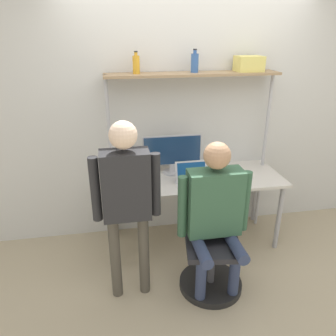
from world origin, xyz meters
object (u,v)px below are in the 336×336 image
at_px(bottle_blue, 195,63).
at_px(storage_box, 249,64).
at_px(laptop, 192,178).
at_px(cell_phone, 219,181).
at_px(office_chair, 211,258).
at_px(bottle_amber, 136,64).
at_px(person_seated, 215,209).
at_px(monitor, 172,153).
at_px(person_standing, 126,193).

height_order(bottle_blue, storage_box, bottle_blue).
xyz_separation_m(laptop, storage_box, (0.63, 0.34, 1.03)).
relative_size(cell_phone, office_chair, 0.16).
height_order(bottle_blue, bottle_amber, bottle_blue).
relative_size(laptop, bottle_amber, 1.59).
bearing_deg(bottle_amber, person_seated, -60.59).
xyz_separation_m(monitor, storage_box, (0.76, 0.03, 0.86)).
height_order(monitor, person_seated, person_seated).
bearing_deg(laptop, bottle_blue, 76.84).
relative_size(person_standing, bottle_blue, 7.26).
bearing_deg(person_standing, cell_phone, 29.40).
relative_size(office_chair, bottle_amber, 4.63).
bearing_deg(office_chair, bottle_amber, 120.95).
bearing_deg(office_chair, person_seated, -98.14).
bearing_deg(cell_phone, bottle_blue, 121.20).
bearing_deg(storage_box, bottle_blue, -180.00).
distance_m(monitor, laptop, 0.38).
bearing_deg(cell_phone, person_standing, -150.60).
distance_m(monitor, person_seated, 0.93).
xyz_separation_m(office_chair, storage_box, (0.57, 0.88, 1.56)).
bearing_deg(monitor, person_standing, -122.20).
distance_m(cell_phone, person_standing, 1.10).
height_order(person_seated, person_standing, person_standing).
xyz_separation_m(cell_phone, office_chair, (-0.23, -0.55, -0.48)).
relative_size(person_standing, bottle_amber, 7.79).
distance_m(laptop, storage_box, 1.25).
relative_size(cell_phone, person_seated, 0.11).
distance_m(monitor, storage_box, 1.15).
xyz_separation_m(person_seated, bottle_amber, (-0.52, 0.93, 1.05)).
bearing_deg(person_seated, bottle_blue, 87.96).
xyz_separation_m(laptop, person_standing, (-0.66, -0.53, 0.16)).
bearing_deg(storage_box, monitor, -177.86).
height_order(bottle_amber, storage_box, bottle_amber).
xyz_separation_m(office_chair, person_standing, (-0.72, 0.02, 0.70)).
height_order(office_chair, person_standing, person_standing).
bearing_deg(laptop, office_chair, -84.53).
relative_size(person_seated, storage_box, 5.39).
xyz_separation_m(bottle_blue, storage_box, (0.55, 0.00, -0.02)).
relative_size(monitor, person_standing, 0.39).
bearing_deg(monitor, storage_box, 2.14).
height_order(monitor, office_chair, monitor).
height_order(cell_phone, storage_box, storage_box).
bearing_deg(bottle_blue, laptop, -103.16).
height_order(laptop, bottle_amber, bottle_amber).
height_order(person_standing, bottle_amber, bottle_amber).
xyz_separation_m(monitor, cell_phone, (0.42, -0.30, -0.22)).
bearing_deg(storage_box, person_standing, -146.20).
bearing_deg(cell_phone, storage_box, 43.79).
relative_size(laptop, office_chair, 0.34).
xyz_separation_m(office_chair, bottle_blue, (0.03, 0.88, 1.58)).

